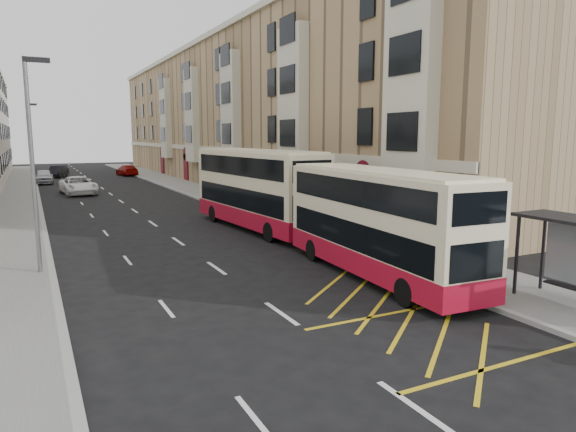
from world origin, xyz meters
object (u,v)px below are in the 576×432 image
street_lamp_far (30,143)px  car_red (127,170)px  street_lamp_near (33,154)px  pedestrian_far (389,241)px  car_dark (58,171)px  double_decker_front (377,223)px  double_decker_rear (257,189)px  white_van (78,185)px  car_silver (44,177)px  pedestrian_mid (479,249)px

street_lamp_far → car_red: street_lamp_far is taller
street_lamp_near → street_lamp_far: 30.00m
pedestrian_far → car_dark: pedestrian_far is taller
double_decker_front → double_decker_rear: double_decker_rear is taller
street_lamp_near → white_van: bearing=82.8°
street_lamp_near → pedestrian_far: 14.10m
street_lamp_near → car_dark: 51.56m
street_lamp_near → car_silver: street_lamp_near is taller
street_lamp_far → double_decker_rear: street_lamp_far is taller
street_lamp_far → car_red: bearing=60.3°
pedestrian_far → car_silver: bearing=-64.0°
pedestrian_far → white_van: pedestrian_far is taller
double_decker_rear → white_van: size_ratio=1.96×
street_lamp_near → street_lamp_far: size_ratio=1.00×
street_lamp_near → double_decker_rear: street_lamp_near is taller
street_lamp_far → pedestrian_mid: street_lamp_far is taller
street_lamp_far → white_van: 5.40m
double_decker_front → pedestrian_far: 1.93m
double_decker_rear → street_lamp_near: bearing=-158.7°
double_decker_rear → car_dark: double_decker_rear is taller
double_decker_front → car_red: bearing=92.9°
street_lamp_near → double_decker_rear: size_ratio=0.69×
pedestrian_far → car_silver: (-11.51, 47.08, -0.30)m
double_decker_front → pedestrian_far: (1.35, 0.96, -0.98)m
car_dark → street_lamp_far: bearing=-79.3°
pedestrian_mid → car_silver: 51.23m
street_lamp_near → car_red: size_ratio=1.60×
double_decker_rear → car_red: bearing=85.6°
car_silver → double_decker_rear: bearing=-71.8°
street_lamp_far → car_dark: 21.88m
pedestrian_mid → car_dark: 59.74m
street_lamp_far → double_decker_front: (11.35, -35.97, -2.55)m
white_van → car_silver: bearing=95.7°
white_van → double_decker_front: bearing=-82.8°
street_lamp_far → pedestrian_far: size_ratio=4.21×
car_silver → car_red: (10.36, 8.14, -0.08)m
car_dark → car_red: car_dark is taller
pedestrian_mid → street_lamp_near: bearing=134.3°
street_lamp_near → white_van: (3.69, 29.05, -3.82)m
double_decker_front → pedestrian_mid: double_decker_front is taller
white_van → car_silver: 13.27m
double_decker_front → street_lamp_near: bearing=155.4°
white_van → car_red: (7.86, 21.17, -0.09)m
street_lamp_near → pedestrian_far: street_lamp_near is taller
double_decker_rear → car_silver: size_ratio=2.45×
street_lamp_near → double_decker_front: 13.07m
street_lamp_far → double_decker_rear: 27.18m
street_lamp_near → car_red: (11.55, 50.22, -3.91)m
street_lamp_near → double_decker_front: (11.35, -5.97, -2.55)m
pedestrian_mid → car_dark: bearing=81.0°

